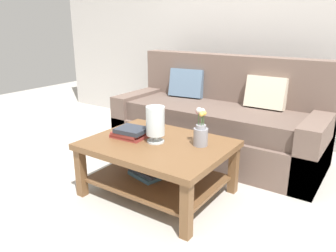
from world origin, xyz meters
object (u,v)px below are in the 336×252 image
object	(u,v)px
couch	(219,122)
book_stack_main	(130,133)
coffee_table	(157,157)
glass_hurricane_vase	(155,122)
flower_pitcher	(201,132)

from	to	relation	value
couch	book_stack_main	distance (m)	1.17
couch	coffee_table	distance (m)	1.09
coffee_table	glass_hurricane_vase	bearing A→B (deg)	-162.36
glass_hurricane_vase	flower_pitcher	bearing A→B (deg)	23.01
couch	book_stack_main	size ratio (longest dim) A/B	7.18
coffee_table	book_stack_main	bearing A→B (deg)	-171.79
coffee_table	flower_pitcher	xyz separation A→B (m)	(0.32, 0.14, 0.25)
coffee_table	glass_hurricane_vase	xyz separation A→B (m)	(-0.01, -0.00, 0.30)
coffee_table	glass_hurricane_vase	distance (m)	0.30
coffee_table	glass_hurricane_vase	size ratio (longest dim) A/B	3.80
couch	flower_pitcher	distance (m)	1.02
coffee_table	couch	bearing A→B (deg)	88.55
book_stack_main	couch	bearing A→B (deg)	75.99
book_stack_main	glass_hurricane_vase	bearing A→B (deg)	7.76
glass_hurricane_vase	book_stack_main	bearing A→B (deg)	-172.24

